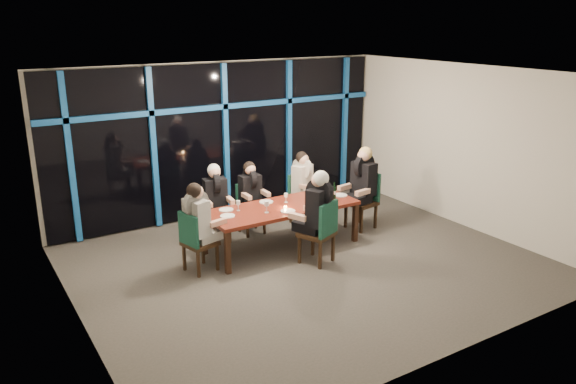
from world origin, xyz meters
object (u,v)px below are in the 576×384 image
(diner_end_left, at_px, (198,214))
(diner_end_right, at_px, (362,176))
(chair_near_mid, at_px, (322,229))
(water_pitcher, at_px, (329,196))
(diner_far_mid, at_px, (251,187))
(chair_end_left, at_px, (195,239))
(wine_bottle, at_px, (334,192))
(diner_near_mid, at_px, (317,203))
(chair_far_left, at_px, (215,211))
(chair_far_mid, at_px, (249,205))
(dining_table, at_px, (282,210))
(diner_far_left, at_px, (216,192))
(diner_far_right, at_px, (304,177))
(chair_end_right, at_px, (365,197))
(chair_far_right, at_px, (300,195))

(diner_end_left, height_order, diner_end_right, diner_end_right)
(chair_near_mid, relative_size, water_pitcher, 5.70)
(diner_far_mid, bearing_deg, chair_end_left, -145.39)
(chair_end_left, xyz_separation_m, wine_bottle, (2.63, 0.00, 0.32))
(wine_bottle, distance_m, water_pitcher, 0.19)
(wine_bottle, bearing_deg, diner_near_mid, -140.83)
(chair_far_left, xyz_separation_m, diner_end_left, (-0.75, -1.05, 0.40))
(chair_far_mid, distance_m, chair_end_left, 1.87)
(dining_table, relative_size, chair_far_mid, 2.85)
(diner_far_left, bearing_deg, water_pitcher, -25.55)
(diner_end_left, distance_m, water_pitcher, 2.38)
(diner_far_mid, height_order, wine_bottle, diner_far_mid)
(chair_far_left, distance_m, diner_far_right, 1.85)
(dining_table, xyz_separation_m, diner_far_mid, (-0.11, 0.88, 0.19))
(chair_far_mid, height_order, chair_end_left, chair_end_left)
(chair_end_right, xyz_separation_m, diner_far_left, (-2.65, 0.82, 0.32))
(diner_end_left, relative_size, diner_near_mid, 0.93)
(diner_end_left, bearing_deg, diner_far_mid, -68.96)
(chair_end_right, distance_m, diner_near_mid, 1.92)
(diner_far_right, bearing_deg, chair_near_mid, -135.13)
(diner_end_right, relative_size, water_pitcher, 5.59)
(diner_end_left, bearing_deg, chair_far_mid, -66.95)
(chair_far_mid, height_order, diner_end_left, diner_end_left)
(chair_far_left, xyz_separation_m, diner_far_left, (-0.01, -0.08, 0.38))
(diner_end_right, bearing_deg, wine_bottle, -87.14)
(diner_end_right, height_order, diner_near_mid, diner_end_right)
(wine_bottle, bearing_deg, chair_near_mid, -136.43)
(chair_end_right, bearing_deg, wine_bottle, -87.44)
(chair_far_right, xyz_separation_m, chair_end_left, (-2.61, -1.06, 0.02))
(chair_far_left, distance_m, chair_far_right, 1.78)
(diner_near_mid, bearing_deg, wine_bottle, -163.35)
(chair_end_left, distance_m, diner_far_left, 1.34)
(chair_far_left, height_order, wine_bottle, wine_bottle)
(chair_far_right, height_order, diner_far_left, diner_far_left)
(chair_far_right, distance_m, diner_far_left, 1.83)
(diner_far_mid, xyz_separation_m, water_pitcher, (0.94, -1.09, -0.03))
(chair_end_left, relative_size, chair_end_right, 0.93)
(diner_near_mid, height_order, water_pitcher, diner_near_mid)
(chair_far_mid, relative_size, wine_bottle, 3.05)
(chair_near_mid, xyz_separation_m, water_pitcher, (0.63, 0.68, 0.26))
(chair_end_left, height_order, diner_far_mid, diner_far_mid)
(diner_far_right, height_order, diner_end_left, diner_end_left)
(diner_far_right, height_order, wine_bottle, diner_far_right)
(chair_far_left, xyz_separation_m, diner_far_mid, (0.69, -0.06, 0.34))
(wine_bottle, bearing_deg, chair_far_mid, 135.57)
(chair_far_right, bearing_deg, chair_far_left, 159.34)
(chair_near_mid, distance_m, diner_far_left, 2.05)
(diner_near_mid, bearing_deg, chair_far_right, -137.80)
(chair_end_right, bearing_deg, chair_far_left, -117.71)
(chair_far_mid, xyz_separation_m, diner_far_mid, (-0.00, -0.08, 0.36))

